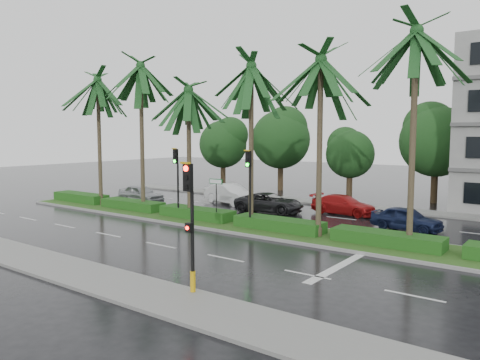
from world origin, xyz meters
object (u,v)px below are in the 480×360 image
Objects in this scene: signal_median_left at (177,172)px; car_red at (344,205)px; signal_near at (190,222)px; car_darkgrey at (269,203)px; car_white at (230,194)px; car_silver at (141,194)px; car_blue at (407,219)px; street_sign at (216,190)px.

signal_median_left reaches higher than car_red.
signal_median_left is at bearing 135.91° from signal_near.
signal_near is at bearing -163.29° from car_darkgrey.
car_white is 4.72m from car_darkgrey.
car_blue is at bearing -84.02° from car_silver.
signal_median_left is (-10.00, 9.69, 0.49)m from signal_near.
car_silver is 0.86× the size of car_darkgrey.
street_sign reaches higher than car_silver.
street_sign is at bearing 152.89° from car_red.
street_sign is at bearing 125.56° from car_blue.
car_white is 1.20× the size of car_blue.
street_sign is 10.91m from car_blue.
street_sign is at bearing -134.34° from car_white.
signal_median_left reaches higher than signal_near.
street_sign is 0.63× the size of car_silver.
car_blue is (5.00, -2.82, 0.02)m from car_red.
car_darkgrey is at bearing -93.80° from car_white.
car_darkgrey is (3.00, 5.95, -2.34)m from signal_median_left.
car_red is (4.50, 7.97, -1.48)m from street_sign.
signal_median_left is at bearing -114.96° from car_silver.
street_sign is at bearing 3.47° from signal_median_left.
car_silver is 20.07m from car_blue.
car_white is (-11.50, 17.05, -1.73)m from signal_near.
car_white reaches higher than car_red.
car_white is at bearing 124.00° from signal_near.
car_silver is 0.92× the size of car_red.
car_silver reaches higher than car_darkgrey.
signal_median_left is at bearing 139.72° from car_red.
street_sign is (-7.00, 9.87, -0.38)m from signal_near.
car_silver is at bearing 94.71° from car_darkgrey.
car_white reaches higher than car_blue.
signal_median_left is at bearing -154.90° from car_white.
street_sign is 5.95m from car_darkgrey.
signal_median_left is 7.06m from car_darkgrey.
signal_median_left reaches higher than car_white.
signal_median_left reaches higher than street_sign.
car_darkgrey is at bearing 118.36° from car_red.
car_red is 1.14× the size of car_blue.
car_red is at bearing -71.41° from car_white.
street_sign is 0.56× the size of car_white.
signal_median_left is at bearing -176.53° from street_sign.
signal_near reaches higher than car_darkgrey.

